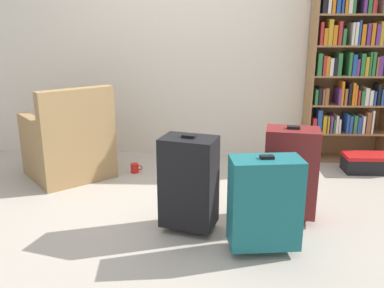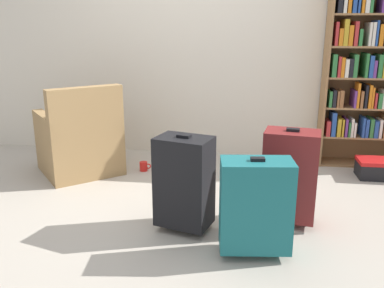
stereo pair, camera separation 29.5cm
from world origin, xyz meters
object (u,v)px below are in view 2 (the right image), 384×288
Objects in this scene: mug at (144,166)px; suitcase_dark_red at (290,175)px; suitcase_black at (184,182)px; bookshelf at (367,71)px; armchair at (80,142)px; storage_box at (380,168)px; suitcase_teal at (256,205)px.

mug is 1.71m from suitcase_dark_red.
suitcase_dark_red is at bearing 15.62° from suitcase_black.
armchair is (-2.83, -0.66, -0.68)m from bookshelf.
suitcase_dark_red is (-0.98, -1.10, 0.28)m from storage_box.
suitcase_black is 1.08× the size of suitcase_teal.
bookshelf is 2.77× the size of suitcase_teal.
storage_box is at bearing 48.13° from suitcase_dark_red.
suitcase_teal is (1.72, -1.33, 0.03)m from armchair.
bookshelf is 2.56× the size of suitcase_black.
suitcase_dark_red reaches higher than mug.
storage_box is 0.60× the size of suitcase_dark_red.
storage_box is 2.02m from suitcase_teal.
bookshelf reaches higher than suitcase_teal.
storage_box is at bearing 51.97° from suitcase_teal.
armchair reaches higher than suitcase_teal.
bookshelf reaches higher than mug.
suitcase_dark_red is at bearing 62.35° from suitcase_teal.
suitcase_teal is at bearing -119.14° from bookshelf.
suitcase_black reaches higher than mug.
bookshelf is 2.47m from mug.
storage_box is 0.61× the size of suitcase_black.
armchair is at bearing -166.86° from bookshelf.
mug is (0.61, 0.13, -0.27)m from armchair.
armchair reaches higher than mug.
mug is at bearing 127.10° from suitcase_teal.
bookshelf reaches higher than suitcase_dark_red.
armchair is at bearing 156.64° from suitcase_dark_red.
armchair reaches higher than suitcase_black.
suitcase_teal is (-0.25, -0.48, -0.04)m from suitcase_dark_red.
bookshelf is 2.98m from armchair.
mug is at bearing -166.49° from bookshelf.
suitcase_dark_red is at bearing -131.87° from storage_box.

